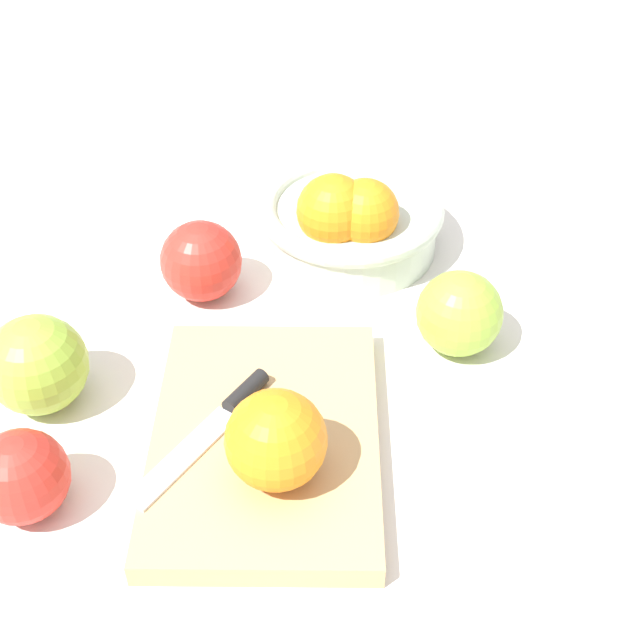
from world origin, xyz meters
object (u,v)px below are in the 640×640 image
object	(u,v)px
apple_back_right	(459,313)
apple_front_right	(21,477)
orange_on_board	(276,440)
cutting_board	(266,440)
apple_front_left	(201,261)
bowl	(350,219)
knife	(220,418)
apple_front_right_2	(37,365)

from	to	relation	value
apple_back_right	apple_front_right	distance (m)	0.38
apple_back_right	orange_on_board	bearing A→B (deg)	-49.26
orange_on_board	apple_front_right	xyz separation A→B (m)	(-0.01, -0.19, -0.02)
orange_on_board	apple_back_right	bearing A→B (deg)	130.74
cutting_board	orange_on_board	xyz separation A→B (m)	(0.04, 0.01, 0.05)
apple_front_left	apple_back_right	bearing A→B (deg)	65.84
bowl	orange_on_board	xyz separation A→B (m)	(0.30, -0.09, 0.02)
apple_front_left	apple_front_right	bearing A→B (deg)	-28.53
cutting_board	knife	world-z (taller)	knife
cutting_board	apple_front_right	bearing A→B (deg)	-78.13
apple_front_right	orange_on_board	bearing A→B (deg)	88.25
cutting_board	apple_front_right	xyz separation A→B (m)	(0.04, -0.18, 0.02)
cutting_board	apple_front_left	world-z (taller)	apple_front_left
knife	cutting_board	bearing A→B (deg)	68.89
cutting_board	apple_front_left	xyz separation A→B (m)	(-0.20, -0.05, 0.03)
bowl	apple_back_right	size ratio (longest dim) A/B	2.45
orange_on_board	apple_front_left	bearing A→B (deg)	-167.77
cutting_board	apple_front_right_2	bearing A→B (deg)	-112.28
apple_front_left	apple_front_right_2	distance (m)	0.19
apple_front_right_2	cutting_board	bearing A→B (deg)	67.72
apple_back_right	apple_front_right_2	bearing A→B (deg)	-85.23
apple_front_right	cutting_board	bearing A→B (deg)	101.87
apple_front_right	bowl	bearing A→B (deg)	136.63
bowl	cutting_board	xyz separation A→B (m)	(0.26, -0.10, -0.03)
bowl	knife	distance (m)	0.28
apple_front_right	apple_front_left	size ratio (longest dim) A/B	0.91
cutting_board	apple_front_right_2	distance (m)	0.20
cutting_board	orange_on_board	bearing A→B (deg)	8.90
cutting_board	apple_back_right	distance (m)	0.21
orange_on_board	apple_front_left	xyz separation A→B (m)	(-0.25, -0.05, -0.02)
cutting_board	apple_front_right	distance (m)	0.18
bowl	apple_front_right_2	size ratio (longest dim) A/B	2.25
bowl	apple_front_right	xyz separation A→B (m)	(0.30, -0.28, -0.00)
knife	bowl	bearing A→B (deg)	151.04
bowl	orange_on_board	size ratio (longest dim) A/B	2.50
knife	apple_front_left	distance (m)	0.19
knife	apple_front_right	size ratio (longest dim) A/B	1.83
knife	apple_back_right	xyz separation A→B (m)	(-0.09, 0.21, 0.01)
apple_front_left	apple_front_right_2	bearing A→B (deg)	-45.67
orange_on_board	knife	xyz separation A→B (m)	(-0.06, -0.04, -0.03)
bowl	apple_front_right_2	world-z (taller)	bowl
cutting_board	orange_on_board	distance (m)	0.06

